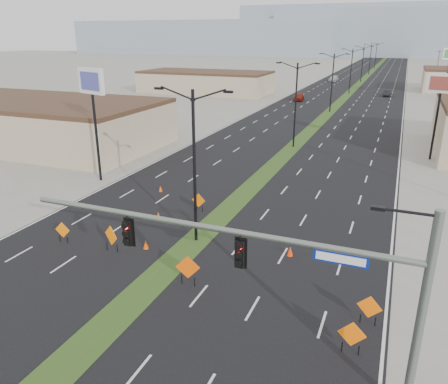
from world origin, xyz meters
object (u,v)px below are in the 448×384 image
at_px(streetlight_0, 194,163).
at_px(construction_sign_4, 352,335).
at_px(car_mid, 388,93).
at_px(signal_mast, 287,273).
at_px(cone_2, 290,251).
at_px(pole_sign_west, 92,89).
at_px(construction_sign_5, 369,308).
at_px(cone_0, 158,216).
at_px(cone_1, 146,245).
at_px(streetlight_3, 351,70).
at_px(pole_sign_east_near, 441,90).
at_px(construction_sign_0, 63,231).
at_px(car_left, 299,97).
at_px(streetlight_5, 370,58).
at_px(streetlight_4, 363,63).
at_px(cone_3, 161,189).
at_px(construction_sign_3, 188,268).
at_px(streetlight_6, 376,55).
at_px(car_far, 334,79).
at_px(streetlight_2, 332,81).
at_px(streetlight_1, 296,103).
at_px(construction_sign_2, 199,201).
at_px(construction_sign_1, 111,236).

xyz_separation_m(streetlight_0, construction_sign_4, (10.97, -7.55, -4.47)).
bearing_deg(car_mid, signal_mast, -84.99).
height_order(cone_2, pole_sign_west, pole_sign_west).
relative_size(construction_sign_5, cone_0, 2.56).
height_order(cone_1, pole_sign_west, pole_sign_west).
xyz_separation_m(streetlight_3, cone_1, (-2.48, -86.34, -5.12)).
height_order(streetlight_0, streetlight_3, same).
relative_size(car_mid, pole_sign_east_near, 0.44).
bearing_deg(construction_sign_0, pole_sign_east_near, 48.04).
relative_size(car_left, construction_sign_4, 2.79).
relative_size(construction_sign_4, cone_1, 2.67).
height_order(streetlight_5, construction_sign_5, streetlight_5).
xyz_separation_m(streetlight_4, cone_3, (-7.07, -104.39, -5.14)).
bearing_deg(streetlight_3, car_left, -117.50).
distance_m(construction_sign_0, construction_sign_4, 19.45).
height_order(construction_sign_3, cone_1, construction_sign_3).
relative_size(streetlight_3, cone_0, 16.38).
bearing_deg(streetlight_6, construction_sign_0, -92.69).
relative_size(streetlight_0, streetlight_4, 1.00).
bearing_deg(streetlight_6, car_far, -97.85).
bearing_deg(car_left, construction_sign_0, -95.25).
xyz_separation_m(streetlight_2, construction_sign_3, (2.00, -61.24, -4.35)).
relative_size(streetlight_1, streetlight_6, 1.00).
xyz_separation_m(car_far, construction_sign_3, (9.75, -117.01, 0.29)).
bearing_deg(streetlight_5, construction_sign_0, -93.22).
height_order(cone_3, pole_sign_west, pole_sign_west).
relative_size(signal_mast, car_mid, 3.95).
bearing_deg(pole_sign_east_near, signal_mast, -90.46).
xyz_separation_m(construction_sign_0, cone_2, (14.47, 3.77, -0.53)).
xyz_separation_m(construction_sign_2, construction_sign_3, (4.00, -9.95, 0.20)).
xyz_separation_m(construction_sign_0, construction_sign_1, (3.78, 0.12, 0.21)).
bearing_deg(construction_sign_1, car_left, 116.18).
bearing_deg(streetlight_4, cone_0, -92.15).
bearing_deg(construction_sign_3, streetlight_4, 75.54).
height_order(streetlight_2, car_left, streetlight_2).
xyz_separation_m(cone_3, pole_sign_east_near, (22.50, 20.50, 7.27)).
bearing_deg(construction_sign_5, cone_3, 153.35).
bearing_deg(construction_sign_3, car_left, 82.59).
bearing_deg(car_left, streetlight_3, 57.05).
distance_m(signal_mast, streetlight_1, 38.96).
height_order(streetlight_4, construction_sign_2, streetlight_4).
xyz_separation_m(streetlight_4, pole_sign_west, (-14.00, -103.65, 3.07)).
distance_m(car_left, cone_1, 70.60).
bearing_deg(cone_0, pole_sign_east_near, 53.07).
distance_m(cone_0, cone_1, 4.74).
xyz_separation_m(streetlight_2, cone_0, (-4.12, -53.90, -5.11)).
height_order(streetlight_3, construction_sign_2, streetlight_3).
xyz_separation_m(streetlight_3, pole_sign_east_near, (15.43, -55.89, 2.13)).
relative_size(streetlight_2, cone_1, 16.61).
bearing_deg(cone_1, cone_0, 110.23).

